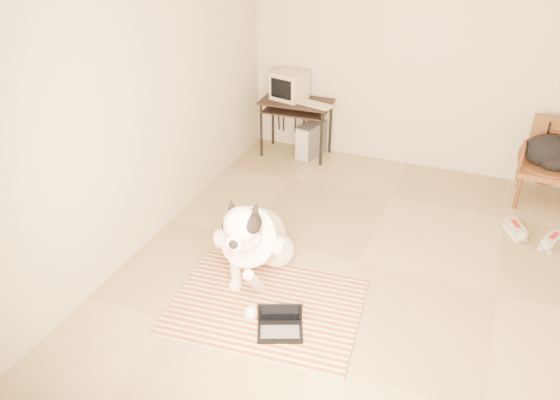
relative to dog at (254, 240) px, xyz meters
The scene contains 15 objects.
floor 1.04m from the dog, 32.32° to the left, with size 4.50×4.50×0.00m, color #9E8960.
wall_back 3.05m from the dog, 73.46° to the left, with size 4.50×4.50×0.00m, color beige.
wall_front 2.15m from the dog, 64.57° to the right, with size 4.50×4.50×0.00m, color beige.
wall_left 1.62m from the dog, 156.16° to the left, with size 4.50×4.50×0.00m, color beige.
rug 0.57m from the dog, 53.92° to the right, with size 1.61×1.29×0.02m.
dog is the anchor object (origin of this frame).
laptop 0.80m from the dog, 50.99° to the right, with size 0.41×0.36×0.24m.
computer_desk 2.56m from the dog, 102.39° to the left, with size 0.87×0.50×0.71m.
crt_monitor 2.67m from the dog, 104.46° to the left, with size 0.45×0.43×0.33m.
desk_keyboard 2.46m from the dog, 96.60° to the left, with size 0.42×0.16×0.03m, color #B7AC8F.
pc_tower 2.56m from the dog, 97.93° to the left, with size 0.28×0.48×0.43m.
rattan_chair 3.35m from the dog, 45.12° to the left, with size 0.62×0.60×0.89m.
backpack 3.31m from the dog, 45.17° to the left, with size 0.48×0.42×0.35m.
sneaker_left 2.65m from the dog, 36.30° to the left, with size 0.24×0.33×0.11m.
sneaker_right 2.87m from the dog, 30.91° to the left, with size 0.23×0.33×0.11m.
Camera 1 is at (0.82, -4.02, 2.98)m, focal length 35.00 mm.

